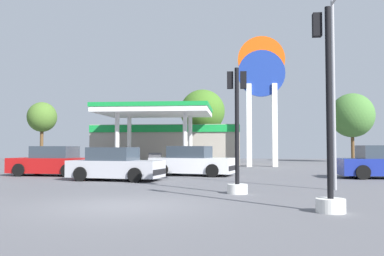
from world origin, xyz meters
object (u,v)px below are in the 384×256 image
(traffic_signal_0, at_px, (328,149))
(tree_1, at_px, (202,111))
(corner_streetlamp, at_px, (335,74))
(car_3, at_px, (53,162))
(car_2, at_px, (192,162))
(station_pole_sign, at_px, (262,85))
(traffic_signal_1, at_px, (237,145))
(tree_2, at_px, (352,115))
(car_1, at_px, (116,165))
(tree_0, at_px, (42,117))

(traffic_signal_0, height_order, tree_1, tree_1)
(traffic_signal_0, bearing_deg, corner_streetlamp, 74.72)
(car_3, relative_size, corner_streetlamp, 0.66)
(car_2, relative_size, tree_1, 0.62)
(car_3, relative_size, traffic_signal_0, 0.93)
(station_pole_sign, height_order, traffic_signal_1, station_pole_sign)
(tree_2, bearing_deg, station_pole_sign, -131.72)
(car_3, height_order, traffic_signal_0, traffic_signal_0)
(car_1, relative_size, traffic_signal_1, 1.07)
(traffic_signal_1, height_order, tree_2, tree_2)
(traffic_signal_0, bearing_deg, traffic_signal_1, 119.47)
(station_pole_sign, height_order, tree_0, station_pole_sign)
(car_1, relative_size, car_2, 0.95)
(station_pole_sign, xyz_separation_m, corner_streetlamp, (1.40, -17.67, -2.29))
(traffic_signal_0, bearing_deg, tree_1, 99.36)
(traffic_signal_1, relative_size, tree_1, 0.55)
(tree_1, bearing_deg, tree_2, 1.31)
(tree_0, bearing_deg, car_2, -47.61)
(traffic_signal_1, bearing_deg, car_1, 138.79)
(car_2, distance_m, corner_streetlamp, 9.83)
(tree_2, relative_size, corner_streetlamp, 1.03)
(traffic_signal_0, xyz_separation_m, traffic_signal_1, (-2.11, 3.73, 0.09))
(station_pole_sign, bearing_deg, car_1, -118.34)
(tree_1, relative_size, corner_streetlamp, 1.11)
(tree_0, bearing_deg, corner_streetlamp, -48.43)
(tree_0, bearing_deg, tree_1, 5.18)
(traffic_signal_0, height_order, tree_2, tree_2)
(traffic_signal_0, bearing_deg, car_3, 136.46)
(tree_1, bearing_deg, traffic_signal_0, -80.64)
(car_2, xyz_separation_m, tree_2, (14.38, 21.68, 4.07))
(station_pole_sign, height_order, corner_streetlamp, station_pole_sign)
(car_3, height_order, corner_streetlamp, corner_streetlamp)
(station_pole_sign, relative_size, car_2, 2.19)
(car_1, bearing_deg, tree_0, 122.50)
(car_1, xyz_separation_m, tree_0, (-14.89, 23.36, 4.00))
(car_3, distance_m, tree_1, 23.52)
(car_3, xyz_separation_m, corner_streetlamp, (13.27, -6.31, 3.41))
(tree_2, bearing_deg, traffic_signal_1, -111.78)
(tree_1, relative_size, tree_2, 1.08)
(traffic_signal_0, distance_m, tree_2, 35.41)
(car_1, height_order, tree_1, tree_1)
(car_2, xyz_separation_m, corner_streetlamp, (5.83, -7.14, 3.40))
(car_1, xyz_separation_m, tree_2, (17.55, 25.26, 4.10))
(traffic_signal_0, distance_m, corner_streetlamp, 5.82)
(car_2, bearing_deg, car_3, -173.59)
(traffic_signal_0, bearing_deg, tree_0, 125.19)
(car_3, height_order, tree_2, tree_2)
(car_1, height_order, car_3, car_3)
(car_2, distance_m, tree_0, 27.08)
(tree_1, bearing_deg, station_pole_sign, -63.06)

